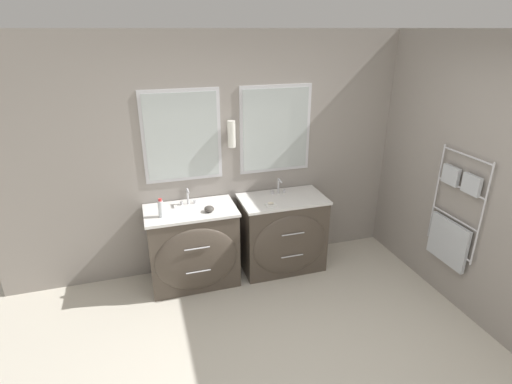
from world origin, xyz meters
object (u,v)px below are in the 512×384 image
at_px(vanity_right, 283,234).
at_px(amenity_bowl, 209,209).
at_px(toiletry_bottle, 161,208).
at_px(vanity_left, 193,247).

bearing_deg(vanity_right, amenity_bowl, -174.94).
distance_m(vanity_right, toiletry_bottle, 1.41).
bearing_deg(vanity_left, toiletry_bottle, -169.48).
xyz_separation_m(vanity_right, toiletry_bottle, (-1.32, -0.06, 0.52)).
bearing_deg(vanity_left, amenity_bowl, -22.77).
xyz_separation_m(toiletry_bottle, amenity_bowl, (0.47, -0.02, -0.06)).
bearing_deg(vanity_left, vanity_right, 0.00).
xyz_separation_m(vanity_left, amenity_bowl, (0.18, -0.07, 0.45)).
height_order(vanity_left, toiletry_bottle, toiletry_bottle).
distance_m(vanity_right, amenity_bowl, 0.96).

